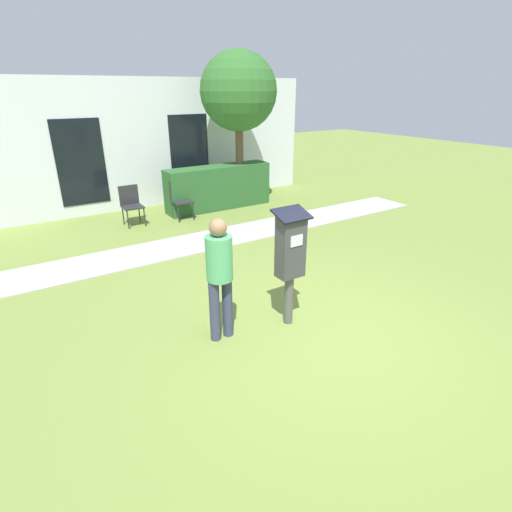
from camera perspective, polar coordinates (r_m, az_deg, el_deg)
name	(u,v)px	position (r m, az deg, el deg)	size (l,w,h in m)	color
ground_plane	(324,334)	(5.34, 9.72, -10.93)	(40.00, 40.00, 0.00)	olive
sidewalk	(196,243)	(8.28, -8.59, 1.88)	(12.00, 1.10, 0.02)	#A3A099
building_facade	(136,145)	(10.96, -16.76, 14.93)	(10.00, 0.26, 3.20)	silver
parking_meter	(290,253)	(5.06, 4.93, 0.42)	(0.44, 0.31, 1.59)	#4C4C4C
person_standing	(220,271)	(4.78, -5.22, -2.14)	(0.32, 0.32, 1.58)	#333851
outdoor_chair_left	(131,202)	(9.64, -17.43, 7.35)	(0.44, 0.44, 0.90)	#262628
outdoor_chair_middle	(180,197)	(9.82, -10.76, 8.28)	(0.44, 0.44, 0.90)	#262628
hedge_row	(219,187)	(10.59, -5.37, 9.75)	(2.80, 0.60, 1.10)	#285628
tree	(239,92)	(10.58, -2.51, 22.35)	(1.90, 1.90, 3.82)	brown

